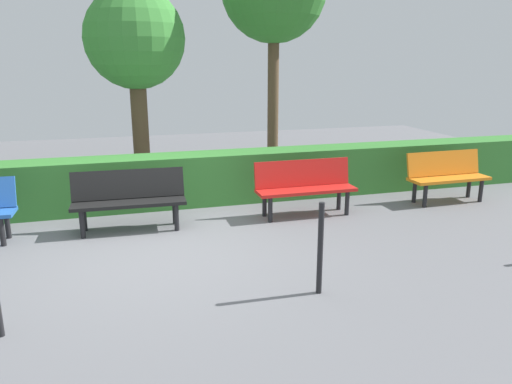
% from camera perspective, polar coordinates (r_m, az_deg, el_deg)
% --- Properties ---
extents(ground_plane, '(19.91, 19.91, 0.00)m').
position_cam_1_polar(ground_plane, '(6.59, -11.84, -6.49)').
color(ground_plane, slate).
extents(bench_orange, '(1.43, 0.49, 0.86)m').
position_cam_1_polar(bench_orange, '(9.08, 21.25, 1.95)').
color(bench_orange, orange).
rests_on(bench_orange, ground_plane).
extents(bench_red, '(1.58, 0.45, 0.86)m').
position_cam_1_polar(bench_red, '(7.77, 5.67, 0.83)').
color(bench_red, red).
rests_on(bench_red, ground_plane).
extents(bench_black, '(1.61, 0.53, 0.86)m').
position_cam_1_polar(bench_black, '(7.28, -14.52, -0.57)').
color(bench_black, black).
rests_on(bench_black, ground_plane).
extents(hedge_row, '(15.91, 0.64, 0.85)m').
position_cam_1_polar(hedge_row, '(8.45, -5.33, 1.64)').
color(hedge_row, '#387F33').
rests_on(hedge_row, ground_plane).
extents(tree_mid, '(1.85, 1.85, 3.69)m').
position_cam_1_polar(tree_mid, '(9.69, -13.86, 16.62)').
color(tree_mid, brown).
rests_on(tree_mid, ground_plane).
extents(railing_post_mid, '(0.06, 0.06, 1.00)m').
position_cam_1_polar(railing_post_mid, '(5.17, 7.46, -6.54)').
color(railing_post_mid, black).
rests_on(railing_post_mid, ground_plane).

